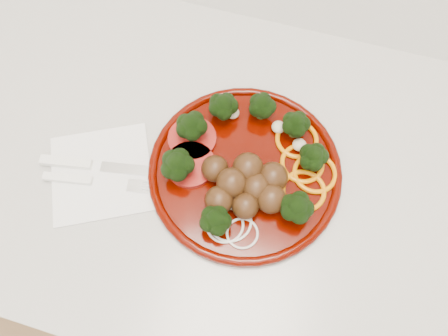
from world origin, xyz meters
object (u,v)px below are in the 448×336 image
(plate, at_px, (246,167))
(fork, at_px, (82,180))
(napkin, at_px, (102,173))
(knife, at_px, (88,165))

(plate, height_order, fork, plate)
(napkin, height_order, fork, fork)
(fork, bearing_deg, plate, 9.76)
(napkin, bearing_deg, fork, -136.34)
(napkin, xyz_separation_m, fork, (-0.02, -0.02, 0.01))
(knife, bearing_deg, napkin, -22.66)
(knife, xyz_separation_m, fork, (0.00, -0.03, -0.00))
(fork, bearing_deg, knife, 83.00)
(napkin, relative_size, fork, 0.85)
(napkin, distance_m, fork, 0.03)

